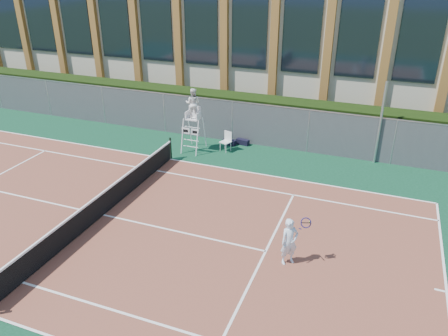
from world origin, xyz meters
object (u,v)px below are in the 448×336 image
(plastic_chair, at_px, (227,140))
(tennis_player, at_px, (290,242))
(steel_pole, at_px, (380,124))
(umpire_chair, at_px, (193,105))

(plastic_chair, relative_size, tennis_player, 0.62)
(steel_pole, distance_m, tennis_player, 9.31)
(umpire_chair, distance_m, plastic_chair, 2.42)
(steel_pole, distance_m, plastic_chair, 7.33)
(plastic_chair, bearing_deg, tennis_player, -57.19)
(plastic_chair, bearing_deg, umpire_chair, -162.96)
(steel_pole, xyz_separation_m, umpire_chair, (-8.69, -1.66, 0.39))
(steel_pole, relative_size, umpire_chair, 1.22)
(umpire_chair, relative_size, plastic_chair, 3.23)
(umpire_chair, relative_size, tennis_player, 2.00)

